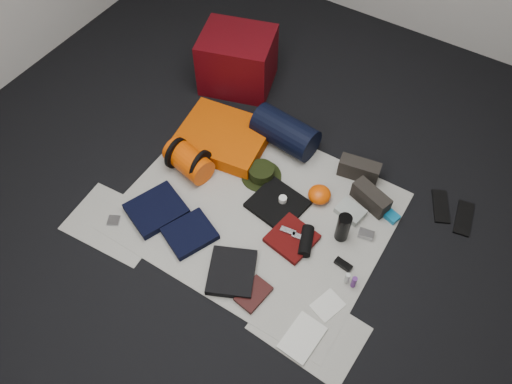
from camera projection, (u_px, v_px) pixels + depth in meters
The scene contains 37 objects.
floor at pixel (257, 212), 3.18m from camera, with size 4.50×4.50×0.02m, color black.
newspaper_mat at pixel (257, 210), 3.16m from camera, with size 1.60×1.30×0.01m, color beige.
newspaper_sheet_front_left at pixel (115, 223), 3.11m from camera, with size 0.58×0.40×0.00m, color beige.
newspaper_sheet_front_right at pixel (309, 328), 2.72m from camera, with size 0.58×0.40×0.00m, color beige.
red_cabinet at pixel (238, 60), 3.68m from camera, with size 0.51×0.43×0.43m, color #4D050B.
sleeping_pad at pixel (223, 137), 3.45m from camera, with size 0.59×0.48×0.11m, color #CB4802.
stuff_sack at pixel (189, 161), 3.28m from camera, with size 0.19×0.19×0.32m, color #D54403.
sack_strap_left at pixel (176, 153), 3.29m from camera, with size 0.22×0.22×0.03m, color black.
sack_strap_right at pixel (201, 166), 3.23m from camera, with size 0.22×0.22×0.03m, color black.
navy_duffel at pixel (285, 132), 3.39m from camera, with size 0.23×0.23×0.44m, color black.
boonie_brim at pixel (261, 176), 3.32m from camera, with size 0.27×0.27×0.01m, color black.
boonie_crown at pixel (261, 172), 3.28m from camera, with size 0.17×0.17×0.07m, color black.
hiking_boot_left at pixel (359, 169), 3.27m from camera, with size 0.27×0.10×0.13m, color black.
hiking_boot_right at pixel (371, 198), 3.14m from camera, with size 0.26×0.10×0.13m, color black.
flip_flop_left at pixel (441, 206), 3.18m from camera, with size 0.09×0.25×0.01m, color black.
flip_flop_right at pixel (464, 218), 3.13m from camera, with size 0.10×0.26×0.01m, color black.
trousers_navy_a at pixel (156, 210), 3.13m from camera, with size 0.29×0.33×0.05m, color black.
trousers_navy_b at pixel (190, 234), 3.04m from camera, with size 0.25×0.28×0.04m, color black.
trousers_charcoal at pixel (232, 272), 2.89m from camera, with size 0.26×0.30×0.05m, color black.
black_tshirt at pixel (277, 204), 3.17m from camera, with size 0.32×0.30×0.03m, color black.
red_shirt at pixel (292, 238), 3.02m from camera, with size 0.26×0.26×0.03m, color #4A0808.
orange_stuff_sack at pixel (319, 195), 3.17m from camera, with size 0.15×0.15×0.10m, color #D54403.
first_aid_pouch at pixel (351, 211), 3.13m from camera, with size 0.17×0.13×0.04m, color #949C94.
water_bottle at pixel (343, 227), 2.97m from camera, with size 0.08×0.08×0.21m, color black.
speaker at pixel (306, 241), 2.99m from camera, with size 0.08×0.08×0.19m, color black.
compact_camera at pixel (366, 234), 3.04m from camera, with size 0.09×0.06×0.04m, color #9F9FA4.
cyan_case at pixel (390, 215), 3.12m from camera, with size 0.11×0.07×0.04m, color #0E628C.
toiletry_purple at pixel (354, 282), 2.83m from camera, with size 0.03×0.03×0.09m, color #51226D.
toiletry_clear at pixel (347, 278), 2.84m from camera, with size 0.03×0.03×0.09m, color #AFB4AF.
paperback_book at pixel (254, 294), 2.82m from camera, with size 0.13×0.20×0.03m, color black.
map_booklet at pixel (302, 338), 2.68m from camera, with size 0.17×0.25×0.01m, color silver.
map_printout at pixel (328, 305), 2.79m from camera, with size 0.13×0.17×0.01m, color silver.
sunglasses at pixel (343, 264), 2.93m from camera, with size 0.11×0.04×0.03m, color black.
key_cluster at pixel (114, 220), 3.11m from camera, with size 0.07×0.07×0.01m, color #9F9FA4.
tape_roll at pixel (283, 199), 3.15m from camera, with size 0.05×0.05×0.04m, color silver.
energy_bar_a at pixel (288, 231), 3.03m from camera, with size 0.10×0.04×0.01m, color #9F9FA4.
energy_bar_b at pixel (300, 237), 3.00m from camera, with size 0.10×0.04×0.01m, color #9F9FA4.
Camera 1 is at (0.92, -1.47, 2.65)m, focal length 35.00 mm.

